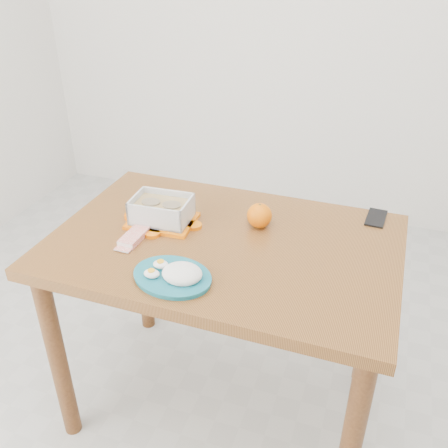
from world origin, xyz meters
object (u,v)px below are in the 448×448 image
(dining_table, at_px, (224,269))
(orange_fruit, at_px, (259,216))
(food_container, at_px, (162,211))
(smartphone, at_px, (376,218))
(rice_plate, at_px, (175,274))

(dining_table, xyz_separation_m, orange_fruit, (0.08, 0.12, 0.15))
(food_container, bearing_deg, orange_fruit, 11.87)
(smartphone, bearing_deg, orange_fruit, -149.69)
(dining_table, relative_size, orange_fruit, 13.34)
(dining_table, bearing_deg, orange_fruit, 56.37)
(dining_table, distance_m, food_container, 0.28)
(smartphone, bearing_deg, food_container, -154.83)
(rice_plate, relative_size, smartphone, 2.19)
(food_container, bearing_deg, dining_table, -12.07)
(food_container, height_order, orange_fruit, food_container)
(smartphone, bearing_deg, dining_table, -142.02)
(dining_table, xyz_separation_m, smartphone, (0.44, 0.30, 0.11))
(food_container, distance_m, orange_fruit, 0.32)
(food_container, height_order, rice_plate, food_container)
(dining_table, height_order, orange_fruit, orange_fruit)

